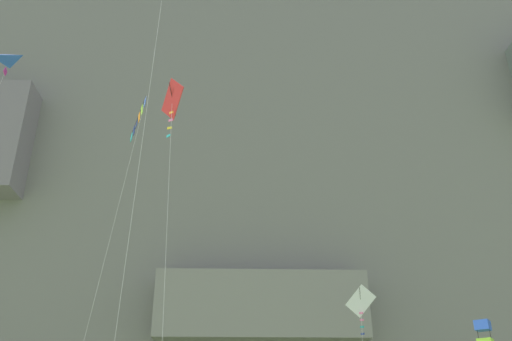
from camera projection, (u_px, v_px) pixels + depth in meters
cliff_face at (256, 140)px, 61.84m from camera, size 180.00×28.46×66.94m
kite_box_mid_right at (484, 335)px, 29.21m from camera, size 1.10×2.90×9.05m
kite_diamond_upper_right at (361, 305)px, 34.38m from camera, size 1.77×1.62×12.12m
kite_banner_high_center at (135, 131)px, 34.52m from camera, size 2.50×6.12×21.73m
kite_delta_low_right at (5, 81)px, 36.22m from camera, size 1.63×5.76×25.10m
kite_diamond_high_left at (172, 106)px, 28.05m from camera, size 1.55×3.16×19.92m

